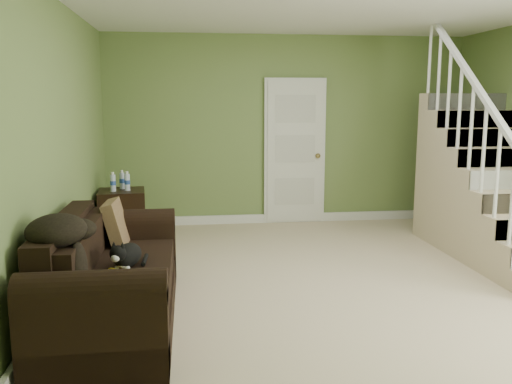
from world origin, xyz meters
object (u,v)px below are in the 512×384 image
object	(u,v)px
sofa	(108,283)
side_table	(122,216)
banana	(114,272)
cat	(127,256)

from	to	relation	value
sofa	side_table	xyz separation A→B (m)	(-0.17, 2.42, 0.02)
sofa	banana	bearing A→B (deg)	-70.99
side_table	cat	distance (m)	2.50
cat	banana	distance (m)	0.21
side_table	banana	xyz separation A→B (m)	(0.25, -2.66, 0.14)
sofa	side_table	size ratio (longest dim) A/B	2.38
cat	banana	world-z (taller)	cat
sofa	cat	world-z (taller)	sofa
sofa	banana	xyz separation A→B (m)	(0.08, -0.24, 0.16)
cat	banana	xyz separation A→B (m)	(-0.08, -0.19, -0.07)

